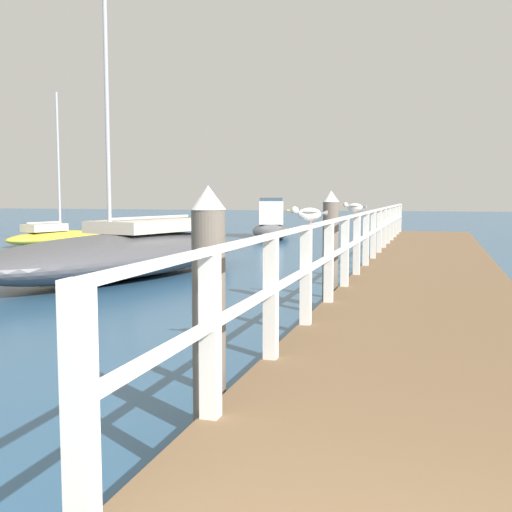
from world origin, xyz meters
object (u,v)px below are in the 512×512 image
(dock_piling_far, at_px, (330,249))
(boat_3, at_px, (55,236))
(seagull_foreground, at_px, (309,213))
(boat_0, at_px, (271,225))
(boat_1, at_px, (124,253))
(dock_piling_near, at_px, (209,311))
(seagull_background, at_px, (354,207))

(dock_piling_far, height_order, boat_3, boat_3)
(seagull_foreground, distance_m, boat_0, 22.15)
(seagull_foreground, height_order, boat_1, boat_1)
(dock_piling_far, distance_m, boat_1, 6.27)
(dock_piling_far, distance_m, boat_3, 17.28)
(dock_piling_near, relative_size, dock_piling_far, 1.00)
(dock_piling_near, height_order, boat_3, boat_3)
(dock_piling_far, xyz_separation_m, seagull_foreground, (0.37, -3.85, 0.75))
(seagull_background, xyz_separation_m, boat_1, (-5.95, 2.47, -1.21))
(seagull_foreground, bearing_deg, boat_0, -7.69)
(boat_0, bearing_deg, seagull_foreground, -90.20)
(dock_piling_near, xyz_separation_m, seagull_background, (0.37, 6.53, 0.75))
(dock_piling_near, height_order, seagull_background, dock_piling_near)
(boat_3, bearing_deg, seagull_foreground, -31.69)
(seagull_background, bearing_deg, boat_0, 28.71)
(boat_1, height_order, boat_3, boat_1)
(seagull_background, bearing_deg, boat_1, 76.56)
(dock_piling_near, height_order, dock_piling_far, same)
(seagull_foreground, height_order, boat_3, boat_3)
(seagull_foreground, relative_size, boat_0, 0.08)
(dock_piling_far, bearing_deg, boat_1, 153.19)
(boat_0, relative_size, boat_1, 0.64)
(seagull_background, bearing_deg, dock_piling_far, 142.08)
(dock_piling_far, relative_size, boat_3, 0.34)
(seagull_background, distance_m, boat_3, 17.39)
(boat_0, bearing_deg, boat_3, -156.21)
(seagull_foreground, distance_m, seagull_background, 4.20)
(boat_3, bearing_deg, seagull_background, -22.36)
(boat_0, bearing_deg, dock_piling_far, -88.02)
(dock_piling_near, bearing_deg, boat_1, 121.78)
(dock_piling_near, xyz_separation_m, boat_0, (-5.70, 23.60, -0.43))
(seagull_background, xyz_separation_m, boat_0, (-6.07, 17.07, -1.17))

